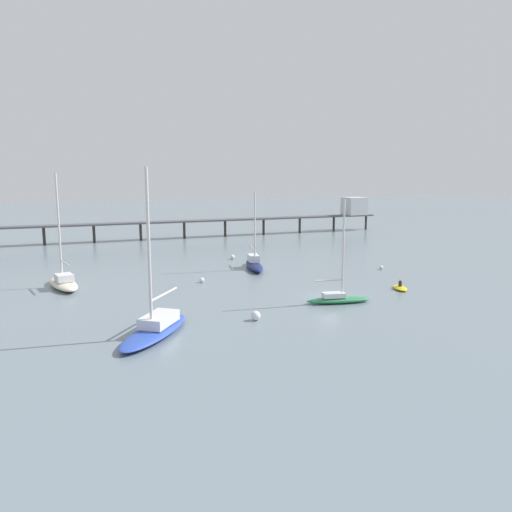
# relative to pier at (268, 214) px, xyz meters

# --- Properties ---
(ground_plane) EXTENTS (400.00, 400.00, 0.00)m
(ground_plane) POSITION_rel_pier_xyz_m (-17.90, -51.65, -4.19)
(ground_plane) COLOR slate
(pier) EXTENTS (86.96, 7.44, 7.38)m
(pier) POSITION_rel_pier_xyz_m (0.00, 0.00, 0.00)
(pier) COLOR #4C4C51
(pier) RESTS_ON ground_plane
(sailboat_blue) EXTENTS (8.29, 9.18, 12.87)m
(sailboat_blue) POSITION_rel_pier_xyz_m (-36.92, -56.23, -3.49)
(sailboat_blue) COLOR #2D4CB7
(sailboat_blue) RESTS_ON ground_plane
(sailboat_cream) EXTENTS (3.66, 8.42, 12.52)m
(sailboat_cream) POSITION_rel_pier_xyz_m (-42.40, -35.83, -3.47)
(sailboat_cream) COLOR beige
(sailboat_cream) RESTS_ON ground_plane
(sailboat_green) EXTENTS (6.63, 3.07, 9.99)m
(sailboat_green) POSITION_rel_pier_xyz_m (-18.58, -53.93, -3.55)
(sailboat_green) COLOR #287F4C
(sailboat_green) RESTS_ON ground_plane
(sailboat_navy) EXTENTS (3.93, 8.51, 10.16)m
(sailboat_navy) POSITION_rel_pier_xyz_m (-18.68, -34.40, -3.44)
(sailboat_navy) COLOR navy
(sailboat_navy) RESTS_ON ground_plane
(dinghy_yellow) EXTENTS (2.28, 3.11, 1.14)m
(dinghy_yellow) POSITION_rel_pier_xyz_m (-9.19, -51.92, -3.98)
(dinghy_yellow) COLOR yellow
(dinghy_yellow) RESTS_ON ground_plane
(mooring_buoy_outer) EXTENTS (0.83, 0.83, 0.83)m
(mooring_buoy_outer) POSITION_rel_pier_xyz_m (-28.25, -55.91, -3.78)
(mooring_buoy_outer) COLOR silver
(mooring_buoy_outer) RESTS_ON ground_plane
(mooring_buoy_far) EXTENTS (0.58, 0.58, 0.58)m
(mooring_buoy_far) POSITION_rel_pier_xyz_m (-27.70, -39.67, -3.90)
(mooring_buoy_far) COLOR silver
(mooring_buoy_far) RESTS_ON ground_plane
(mooring_buoy_near) EXTENTS (0.52, 0.52, 0.52)m
(mooring_buoy_near) POSITION_rel_pier_xyz_m (-3.59, -41.74, -3.93)
(mooring_buoy_near) COLOR silver
(mooring_buoy_near) RESTS_ON ground_plane
(mooring_buoy_inner) EXTENTS (0.68, 0.68, 0.68)m
(mooring_buoy_inner) POSITION_rel_pier_xyz_m (-18.51, -26.24, -3.85)
(mooring_buoy_inner) COLOR silver
(mooring_buoy_inner) RESTS_ON ground_plane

